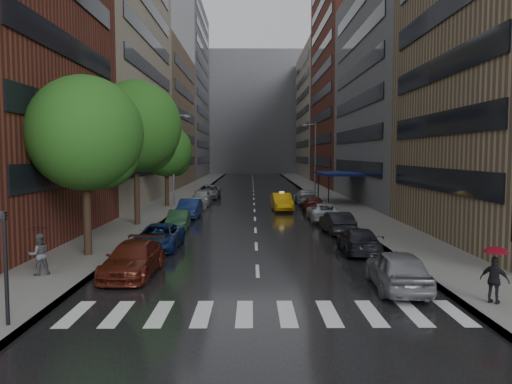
% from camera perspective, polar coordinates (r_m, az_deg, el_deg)
% --- Properties ---
extents(ground, '(220.00, 220.00, 0.00)m').
position_cam_1_polar(ground, '(18.90, 0.32, -11.85)').
color(ground, gray).
rests_on(ground, ground).
extents(road, '(14.00, 140.00, 0.01)m').
position_cam_1_polar(road, '(68.35, -0.29, -0.02)').
color(road, black).
rests_on(road, ground).
extents(sidewalk_left, '(4.00, 140.00, 0.15)m').
position_cam_1_polar(sidewalk_left, '(68.90, -7.79, 0.03)').
color(sidewalk_left, gray).
rests_on(sidewalk_left, ground).
extents(sidewalk_right, '(4.00, 140.00, 0.15)m').
position_cam_1_polar(sidewalk_right, '(68.97, 7.21, 0.04)').
color(sidewalk_right, gray).
rests_on(sidewalk_right, ground).
extents(crosswalk, '(13.15, 2.80, 0.01)m').
position_cam_1_polar(crosswalk, '(16.99, 1.11, -13.69)').
color(crosswalk, silver).
rests_on(crosswalk, ground).
extents(buildings_left, '(8.00, 108.00, 38.00)m').
position_cam_1_polar(buildings_left, '(79.06, -11.51, 12.10)').
color(buildings_left, maroon).
rests_on(buildings_left, ground).
extents(buildings_right, '(8.05, 109.10, 36.00)m').
position_cam_1_polar(buildings_right, '(77.01, 11.16, 11.60)').
color(buildings_right, '#937A5B').
rests_on(buildings_right, ground).
extents(building_far, '(40.00, 14.00, 32.00)m').
position_cam_1_polar(building_far, '(136.57, -0.40, 8.91)').
color(building_far, slate).
rests_on(building_far, ground).
extents(tree_near, '(5.77, 5.77, 9.19)m').
position_cam_1_polar(tree_near, '(26.53, -18.94, 6.33)').
color(tree_near, '#382619').
rests_on(tree_near, ground).
extents(tree_mid, '(6.61, 6.61, 10.54)m').
position_cam_1_polar(tree_mid, '(37.14, -13.59, 7.26)').
color(tree_mid, '#382619').
rests_on(tree_mid, ground).
extents(tree_far, '(5.10, 5.10, 8.13)m').
position_cam_1_polar(tree_far, '(49.65, -10.21, 4.66)').
color(tree_far, '#382619').
rests_on(tree_far, ground).
extents(taxi, '(1.97, 4.99, 1.62)m').
position_cam_1_polar(taxi, '(46.44, 2.97, -1.13)').
color(taxi, '#FEB40D').
rests_on(taxi, ground).
extents(parked_cars_left, '(2.85, 42.87, 1.59)m').
position_cam_1_polar(parked_cars_left, '(41.99, -7.54, -1.85)').
color(parked_cars_left, '#4C180F').
rests_on(parked_cars_left, ground).
extents(parked_cars_right, '(2.44, 38.26, 1.60)m').
position_cam_1_polar(parked_cars_right, '(37.18, 8.27, -2.68)').
color(parked_cars_right, slate).
rests_on(parked_cars_right, ground).
extents(ped_black_umbrella, '(1.08, 1.03, 2.09)m').
position_cam_1_polar(ped_black_umbrella, '(23.11, -23.58, -5.71)').
color(ped_black_umbrella, '#4C4D51').
rests_on(ped_black_umbrella, sidewalk_left).
extents(ped_red_umbrella, '(0.98, 0.93, 2.01)m').
position_cam_1_polar(ped_red_umbrella, '(19.10, 25.65, -7.99)').
color(ped_red_umbrella, black).
rests_on(ped_red_umbrella, sidewalk_right).
extents(traffic_light, '(0.18, 0.15, 3.45)m').
position_cam_1_polar(traffic_light, '(16.72, -26.72, -6.62)').
color(traffic_light, black).
rests_on(traffic_light, sidewalk_left).
extents(street_lamp_left, '(1.74, 0.22, 9.00)m').
position_cam_1_polar(street_lamp_left, '(48.72, -9.33, 3.88)').
color(street_lamp_left, gray).
rests_on(street_lamp_left, sidewalk_left).
extents(street_lamp_right, '(1.74, 0.22, 9.00)m').
position_cam_1_polar(street_lamp_right, '(63.65, 6.71, 4.02)').
color(street_lamp_right, gray).
rests_on(street_lamp_right, sidewalk_right).
extents(awning, '(4.00, 8.00, 3.12)m').
position_cam_1_polar(awning, '(53.99, 9.36, 2.06)').
color(awning, navy).
rests_on(awning, sidewalk_right).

